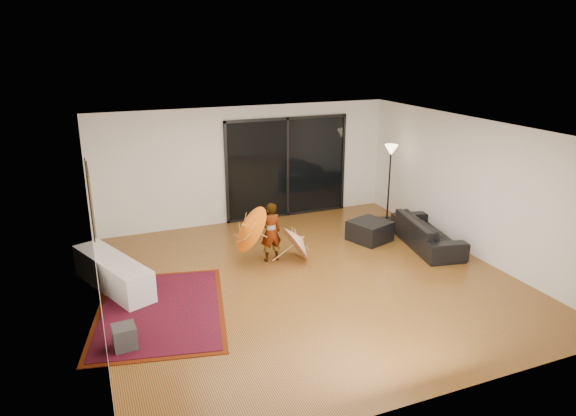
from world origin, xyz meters
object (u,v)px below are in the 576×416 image
media_console (113,273)px  child (271,232)px  ottoman (370,231)px  sofa (427,232)px

media_console → child: (2.93, 0.08, 0.31)m
media_console → child: size_ratio=1.71×
ottoman → child: (-2.33, -0.20, 0.37)m
media_console → sofa: bearing=-26.3°
media_console → child: child is taller
child → media_console: bearing=-2.0°
media_console → child: 2.94m
child → sofa: bearing=167.5°
sofa → ottoman: bearing=63.9°
ottoman → media_console: bearing=-177.0°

